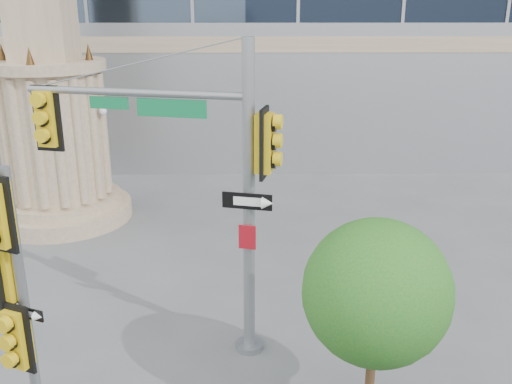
{
  "coord_description": "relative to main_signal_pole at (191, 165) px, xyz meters",
  "views": [
    {
      "loc": [
        0.12,
        -8.63,
        6.83
      ],
      "look_at": [
        0.25,
        2.0,
        3.24
      ],
      "focal_mm": 40.0,
      "sensor_mm": 36.0,
      "label": 1
    }
  ],
  "objects": [
    {
      "name": "monument",
      "position": [
        -5.02,
        7.24,
        1.66
      ],
      "size": [
        4.4,
        4.4,
        16.6
      ],
      "color": "gray",
      "rests_on": "ground"
    },
    {
      "name": "main_signal_pole",
      "position": [
        0.0,
        0.0,
        0.0
      ],
      "size": [
        4.75,
        1.53,
        6.23
      ],
      "rotation": [
        0.0,
        0.0,
        -0.24
      ],
      "color": "slate",
      "rests_on": "ground"
    },
    {
      "name": "secondary_signal_pole",
      "position": [
        -2.45,
        -2.71,
        -1.16
      ],
      "size": [
        0.78,
        0.76,
        4.6
      ],
      "rotation": [
        0.0,
        0.0,
        -0.4
      ],
      "color": "slate",
      "rests_on": "ground"
    },
    {
      "name": "street_tree",
      "position": [
        3.11,
        -2.55,
        -1.42
      ],
      "size": [
        2.38,
        2.32,
        3.71
      ],
      "color": "gray",
      "rests_on": "ground"
    }
  ]
}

